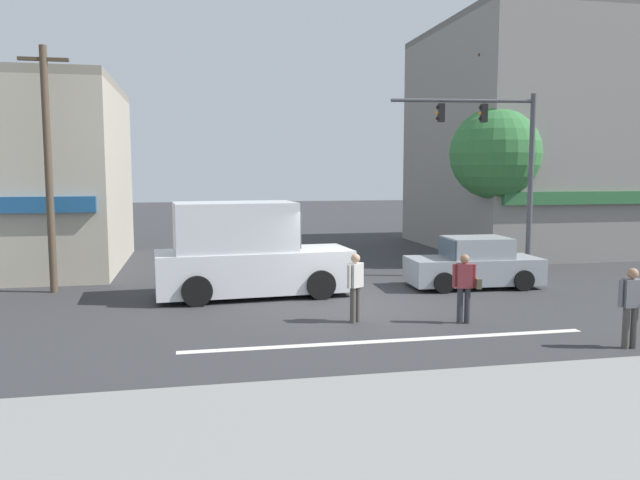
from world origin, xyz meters
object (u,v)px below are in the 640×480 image
Objects in this scene: street_tree at (495,154)px; pedestrian_far_side at (355,283)px; utility_pole_far_right at (492,151)px; van_waiting_far at (247,237)px; pedestrian_foreground_with_bag at (632,303)px; box_truck_approaching_near at (247,254)px; traffic_light_mast at (503,155)px; utility_pole_near_left at (48,166)px; sedan_parked_curbside at (474,265)px; pedestrian_mid_crossing at (465,284)px.

pedestrian_far_side is (-7.74, -8.22, -3.34)m from street_tree.
van_waiting_far is at bearing 170.59° from utility_pole_far_right.
pedestrian_foreground_with_bag is at bearing -103.44° from street_tree.
street_tree is at bearing 46.74° from pedestrian_far_side.
utility_pole_far_right reaches higher than box_truck_approaching_near.
traffic_light_mast reaches higher than box_truck_approaching_near.
traffic_light_mast is at bearing 9.32° from box_truck_approaching_near.
pedestrian_foreground_with_bag is at bearing -43.83° from box_truck_approaching_near.
street_tree reaches higher than van_waiting_far.
box_truck_approaching_near is (-10.01, -4.54, -3.04)m from street_tree.
pedestrian_foreground_with_bag is at bearing -99.82° from traffic_light_mast.
pedestrian_foreground_with_bag is at bearing -104.02° from utility_pole_far_right.
utility_pole_near_left is at bearing 162.51° from box_truck_approaching_near.
pedestrian_foreground_with_bag reaches higher than sedan_parked_curbside.
traffic_light_mast is 9.30m from box_truck_approaching_near.
van_waiting_far is 2.76× the size of pedestrian_foreground_with_bag.
street_tree is 15.93m from utility_pole_near_left.
street_tree is at bearing 24.38° from box_truck_approaching_near.
street_tree reaches higher than pedestrian_mid_crossing.
street_tree is 1.46× the size of sedan_parked_curbside.
utility_pole_near_left is (-15.68, -2.75, -0.52)m from street_tree.
sedan_parked_curbside is 7.02m from pedestrian_foreground_with_bag.
van_waiting_far reaches higher than sedan_parked_curbside.
traffic_light_mast reaches higher than pedestrian_far_side.
van_waiting_far is 15.63m from pedestrian_foreground_with_bag.
sedan_parked_curbside is 9.65m from van_waiting_far.
box_truck_approaching_near is at bearing -179.63° from sedan_parked_curbside.
pedestrian_foreground_with_bag is (7.26, -6.97, -0.30)m from box_truck_approaching_near.
box_truck_approaching_near is (-10.39, -5.55, -3.21)m from utility_pole_far_right.
van_waiting_far is at bearing 85.15° from box_truck_approaching_near.
pedestrian_far_side is at bearing 146.63° from pedestrian_foreground_with_bag.
traffic_light_mast is 8.84m from pedestrian_far_side.
traffic_light_mast reaches higher than pedestrian_mid_crossing.
pedestrian_foreground_with_bag is at bearing -33.37° from pedestrian_far_side.
sedan_parked_curbside is at bearing 0.37° from box_truck_approaching_near.
van_waiting_far is (-9.78, 1.62, -3.46)m from utility_pole_far_right.
pedestrian_far_side reaches higher than sedan_parked_curbside.
box_truck_approaching_near is at bearing -151.89° from utility_pole_far_right.
utility_pole_near_left is 4.35× the size of pedestrian_mid_crossing.
utility_pole_near_left reaches higher than box_truck_approaching_near.
sedan_parked_curbside is 0.90× the size of van_waiting_far.
utility_pole_near_left reaches higher than street_tree.
van_waiting_far is at bearing 98.72° from pedestrian_far_side.
traffic_light_mast reaches higher than pedestrian_foreground_with_bag.
utility_pole_far_right is (0.38, 1.01, 0.17)m from street_tree.
van_waiting_far is at bearing 144.70° from traffic_light_mast.
street_tree is 0.98× the size of traffic_light_mast.
box_truck_approaching_near is 7.20m from van_waiting_far.
box_truck_approaching_near is at bearing -155.62° from street_tree.
box_truck_approaching_near is 1.37× the size of sedan_parked_curbside.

